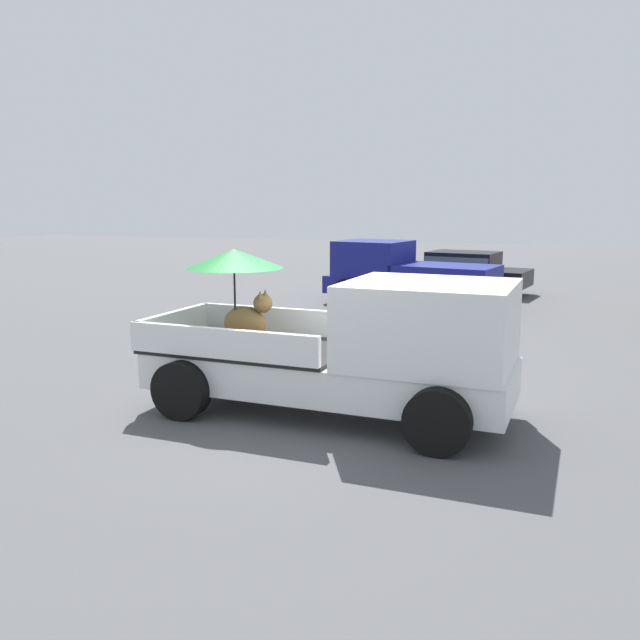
# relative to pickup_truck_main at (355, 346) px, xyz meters

# --- Properties ---
(ground_plane) EXTENTS (80.00, 80.00, 0.00)m
(ground_plane) POSITION_rel_pickup_truck_main_xyz_m (-0.39, 0.01, -0.98)
(ground_plane) COLOR #4C4C4F
(pickup_truck_main) EXTENTS (5.12, 2.42, 2.24)m
(pickup_truck_main) POSITION_rel_pickup_truck_main_xyz_m (0.00, 0.00, 0.00)
(pickup_truck_main) COLOR black
(pickup_truck_main) RESTS_ON ground
(pickup_truck_far) EXTENTS (5.05, 2.84, 1.80)m
(pickup_truck_far) POSITION_rel_pickup_truck_main_xyz_m (-1.53, 10.08, -0.11)
(pickup_truck_far) COLOR black
(pickup_truck_far) RESTS_ON ground
(parked_sedan_near) EXTENTS (4.53, 2.52, 1.33)m
(parked_sedan_near) POSITION_rel_pickup_truck_main_xyz_m (-0.38, 13.28, -0.24)
(parked_sedan_near) COLOR black
(parked_sedan_near) RESTS_ON ground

